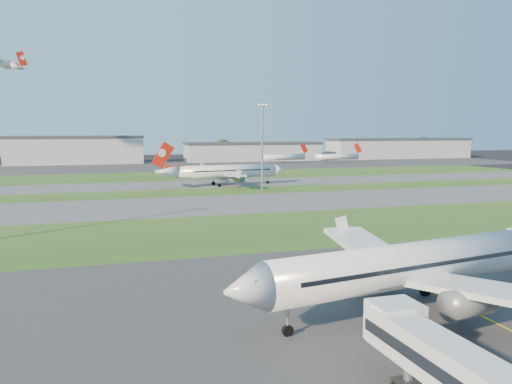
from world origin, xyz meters
name	(u,v)px	position (x,y,z in m)	size (l,w,h in m)	color
ground	(476,345)	(0.00, 0.00, 0.00)	(700.00, 700.00, 0.00)	black
apron_near	(476,345)	(0.00, 0.00, 0.01)	(300.00, 70.00, 0.01)	#333335
grass_strip_a	(275,229)	(0.00, 52.00, 0.01)	(300.00, 34.00, 0.01)	#27511B
taxiway_a	(232,204)	(0.00, 85.00, 0.01)	(300.00, 32.00, 0.01)	#515154
grass_strip_b	(211,192)	(0.00, 110.00, 0.01)	(300.00, 18.00, 0.01)	#27511B
taxiway_b	(198,184)	(0.00, 132.00, 0.01)	(300.00, 26.00, 0.01)	#515154
grass_strip_c	(184,176)	(0.00, 165.00, 0.01)	(300.00, 40.00, 0.01)	#27511B
apron_far	(166,166)	(0.00, 225.00, 0.01)	(400.00, 80.00, 0.01)	#333335
airliner_parked	(422,264)	(0.54, 8.59, 4.64)	(42.17, 35.51, 13.23)	silver
airliner_taxiing	(226,172)	(8.13, 125.01, 4.55)	(41.47, 34.97, 12.97)	silver
mini_jet_near	(285,157)	(66.14, 229.66, 3.28)	(28.43, 7.84, 9.48)	silver
mini_jet_far	(337,157)	(95.78, 224.75, 3.28)	(28.63, 4.24, 9.48)	silver
light_mast_centre	(262,141)	(15.00, 108.00, 14.81)	(3.20, 0.70, 25.80)	gray
hangar_west	(76,150)	(-45.00, 255.00, 7.64)	(71.40, 23.00, 15.20)	#A1A4A9
hangar_east	(253,151)	(55.00, 255.00, 5.64)	(81.60, 23.00, 11.20)	#A1A4A9
hangar_far_east	(399,148)	(155.00, 255.00, 6.64)	(96.90, 23.00, 13.20)	#A1A4A9
tree_mid_west	(123,152)	(-20.00, 266.00, 5.84)	(9.90, 9.90, 10.80)	black
tree_mid_east	(223,149)	(40.00, 269.00, 6.81)	(11.55, 11.55, 12.60)	black
tree_east	(335,149)	(115.00, 267.00, 6.16)	(10.45, 10.45, 11.40)	black
tree_far_east	(423,146)	(185.00, 271.00, 7.46)	(12.65, 12.65, 13.80)	black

